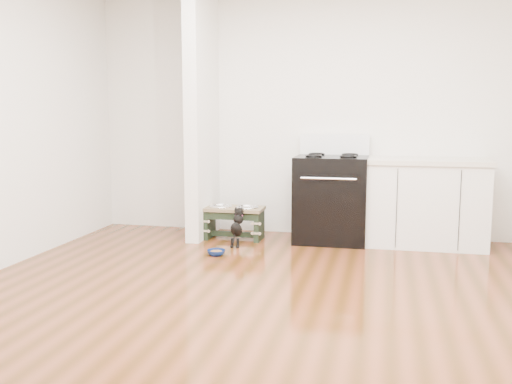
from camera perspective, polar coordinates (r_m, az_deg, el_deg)
name	(u,v)px	position (r m, az deg, el deg)	size (l,w,h in m)	color
ground	(268,303)	(4.24, 1.18, -11.08)	(5.00, 5.00, 0.00)	#47260C
room_shell	(268,78)	(4.01, 1.25, 11.34)	(5.00, 5.00, 5.00)	silver
partition_wall	(202,115)	(6.34, -5.41, 7.64)	(0.15, 0.80, 2.70)	silver
oven_range	(331,197)	(6.18, 7.54, -0.53)	(0.76, 0.69, 1.14)	black
cabinet_run	(426,202)	(6.19, 16.62, -1.01)	(1.24, 0.64, 0.91)	silver
dog_feeder	(234,216)	(6.25, -2.23, -2.45)	(0.65, 0.35, 0.37)	black
puppy	(237,225)	(5.95, -1.90, -3.35)	(0.11, 0.33, 0.39)	black
floor_bowl	(216,253)	(5.59, -4.00, -6.07)	(0.20, 0.20, 0.06)	#0B1E53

